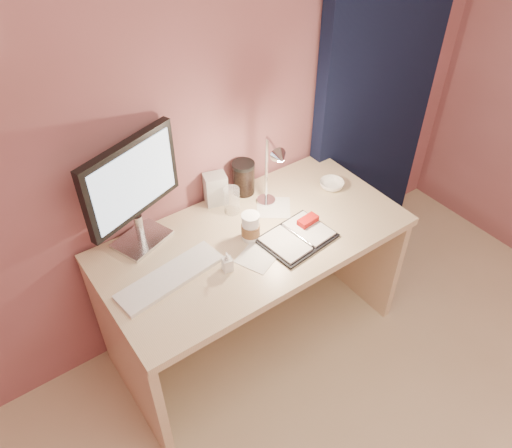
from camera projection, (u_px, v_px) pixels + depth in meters
room at (369, 73)px, 2.58m from camera, size 3.50×3.50×3.50m
desk at (245, 262)px, 2.43m from camera, size 1.40×0.70×0.73m
monitor at (131, 186)px, 2.01m from camera, size 0.46×0.24×0.51m
keyboard at (170, 277)px, 2.04m from camera, size 0.48×0.20×0.02m
planner at (298, 236)px, 2.22m from camera, size 0.33×0.27×0.05m
paper_a at (257, 258)px, 2.13m from camera, size 0.19×0.19×0.00m
paper_b at (273, 207)px, 2.39m from camera, size 0.22×0.22×0.00m
coffee_cup at (251, 228)px, 2.19m from camera, size 0.08×0.08×0.13m
clear_cup at (232, 200)px, 2.33m from camera, size 0.08×0.08×0.13m
bowl at (332, 185)px, 2.50m from camera, size 0.14×0.14×0.04m
lotion_bottle at (227, 262)px, 2.05m from camera, size 0.05×0.05×0.09m
dark_jar at (244, 179)px, 2.44m from camera, size 0.11×0.11×0.15m
product_box at (216, 189)px, 2.37m from camera, size 0.12×0.11×0.16m
desk_lamp at (284, 168)px, 2.22m from camera, size 0.13×0.24×0.39m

